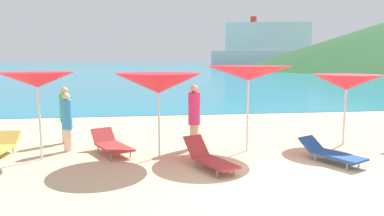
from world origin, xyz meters
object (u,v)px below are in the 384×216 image
beachgoer_1 (194,115)px  lounge_chair_6 (331,152)px  umbrella_3 (158,83)px  cruise_ship (267,47)px  umbrella_4 (249,73)px  umbrella_5 (346,82)px  lounge_chair_2 (111,144)px  lounge_chair_7 (209,157)px  beachgoer_0 (67,120)px  umbrella_2 (37,80)px  beachgoer_3 (65,113)px

beachgoer_1 → lounge_chair_6: bearing=-89.0°
umbrella_3 → beachgoer_1: (1.02, 0.81, -0.95)m
cruise_ship → umbrella_4: bearing=-98.8°
umbrella_5 → cruise_ship: (53.46, 156.51, 7.30)m
umbrella_4 → lounge_chair_2: size_ratio=1.38×
umbrella_3 → lounge_chair_7: size_ratio=1.31×
lounge_chair_6 → cruise_ship: (54.81, 158.20, 8.90)m
umbrella_5 → beachgoer_0: size_ratio=1.29×
umbrella_4 → beachgoer_0: bearing=172.7°
umbrella_2 → beachgoer_0: umbrella_2 is taller
lounge_chair_6 → cruise_ship: cruise_ship is taller
umbrella_2 → umbrella_5: bearing=3.3°
beachgoer_1 → cruise_ship: (57.93, 156.39, 8.18)m
lounge_chair_6 → lounge_chair_7: size_ratio=0.99×
umbrella_2 → beachgoer_1: (3.97, 0.60, -1.05)m
lounge_chair_2 → umbrella_5: bearing=-26.2°
umbrella_4 → umbrella_5: size_ratio=1.13×
umbrella_5 → beachgoer_1: bearing=178.5°
lounge_chair_7 → lounge_chair_6: bearing=-22.5°
umbrella_3 → beachgoer_0: umbrella_3 is taller
umbrella_4 → lounge_chair_7: bearing=-133.0°
umbrella_3 → umbrella_5: bearing=7.2°
cruise_ship → umbrella_3: bearing=-99.5°
umbrella_5 → beachgoer_0: (-7.96, 0.28, -0.99)m
umbrella_4 → beachgoer_1: size_ratio=1.30×
umbrella_4 → lounge_chair_2: (-3.70, 0.21, -1.88)m
lounge_chair_6 → beachgoer_1: size_ratio=0.93×
cruise_ship → lounge_chair_7: bearing=-99.0°
umbrella_4 → lounge_chair_6: size_ratio=1.39×
beachgoer_1 → umbrella_5: bearing=-60.5°
lounge_chair_6 → beachgoer_3: beachgoer_3 is taller
umbrella_4 → beachgoer_3: size_ratio=1.38×
umbrella_3 → beachgoer_3: 3.53m
umbrella_2 → beachgoer_1: umbrella_2 is taller
umbrella_3 → cruise_ship: size_ratio=0.04×
umbrella_2 → umbrella_3: size_ratio=0.98×
beachgoer_1 → beachgoer_3: (-3.75, 1.19, -0.06)m
umbrella_4 → beachgoer_3: bearing=162.3°
umbrella_2 → lounge_chair_2: (1.69, 0.35, -1.75)m
umbrella_2 → cruise_ship: size_ratio=0.04×
umbrella_2 → beachgoer_3: 2.12m
umbrella_4 → umbrella_5: (3.06, 0.34, -0.29)m
umbrella_3 → lounge_chair_7: bearing=-44.3°
beachgoer_3 → cruise_ship: bearing=-5.4°
umbrella_2 → beachgoer_0: 1.46m
cruise_ship → beachgoer_0: bearing=-100.4°
beachgoer_0 → cruise_ship: cruise_ship is taller
lounge_chair_7 → cruise_ship: cruise_ship is taller
umbrella_3 → umbrella_2: bearing=176.0°
lounge_chair_2 → beachgoer_1: bearing=-21.0°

